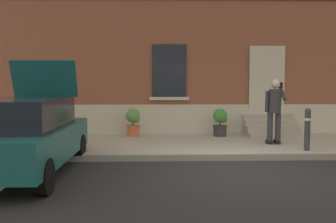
{
  "coord_description": "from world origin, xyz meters",
  "views": [
    {
      "loc": [
        -1.77,
        -7.63,
        1.81
      ],
      "look_at": [
        -1.48,
        1.6,
        1.1
      ],
      "focal_mm": 40.0,
      "sensor_mm": 36.0,
      "label": 1
    }
  ],
  "objects": [
    {
      "name": "hatchback_car_teal",
      "position": [
        -4.37,
        -0.28,
        0.8
      ],
      "size": [
        1.79,
        4.07,
        2.34
      ],
      "color": "#165156",
      "rests_on": "ground"
    },
    {
      "name": "bollard_near_person",
      "position": [
        1.93,
        1.35,
        0.71
      ],
      "size": [
        0.15,
        0.15,
        1.04
      ],
      "color": "#333338",
      "rests_on": "sidewalk"
    },
    {
      "name": "sidewalk",
      "position": [
        0.0,
        2.8,
        0.07
      ],
      "size": [
        24.0,
        3.6,
        0.15
      ],
      "primitive_type": "cube",
      "color": "#99968E",
      "rests_on": "ground"
    },
    {
      "name": "planter_cream",
      "position": [
        -5.2,
        4.06,
        0.61
      ],
      "size": [
        0.44,
        0.44,
        0.86
      ],
      "color": "beige",
      "rests_on": "sidewalk"
    },
    {
      "name": "ground_plane",
      "position": [
        0.0,
        0.0,
        0.0
      ],
      "size": [
        80.0,
        80.0,
        0.0
      ],
      "primitive_type": "plane",
      "color": "#232326"
    },
    {
      "name": "planter_charcoal",
      "position": [
        0.22,
        3.87,
        0.61
      ],
      "size": [
        0.44,
        0.44,
        0.86
      ],
      "color": "#2D2D30",
      "rests_on": "sidewalk"
    },
    {
      "name": "building_facade",
      "position": [
        0.0,
        5.29,
        3.73
      ],
      "size": [
        24.0,
        1.52,
        7.5
      ],
      "color": "brown",
      "rests_on": "ground"
    },
    {
      "name": "planter_terracotta",
      "position": [
        -2.49,
        3.97,
        0.61
      ],
      "size": [
        0.44,
        0.44,
        0.86
      ],
      "color": "#B25B38",
      "rests_on": "sidewalk"
    },
    {
      "name": "person_on_phone",
      "position": [
        1.41,
        2.3,
        1.15
      ],
      "size": [
        0.51,
        0.46,
        1.75
      ],
      "rotation": [
        0.0,
        0.0,
        0.15
      ],
      "color": "#2D2D33",
      "rests_on": "sidewalk"
    },
    {
      "name": "entrance_stoop",
      "position": [
        1.86,
        4.12,
        0.39
      ],
      "size": [
        1.63,
        1.28,
        0.64
      ],
      "color": "#9E998E",
      "rests_on": "sidewalk"
    },
    {
      "name": "curb_edge",
      "position": [
        0.0,
        0.94,
        0.07
      ],
      "size": [
        24.0,
        0.12,
        0.15
      ],
      "primitive_type": "cube",
      "color": "gray",
      "rests_on": "ground"
    }
  ]
}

